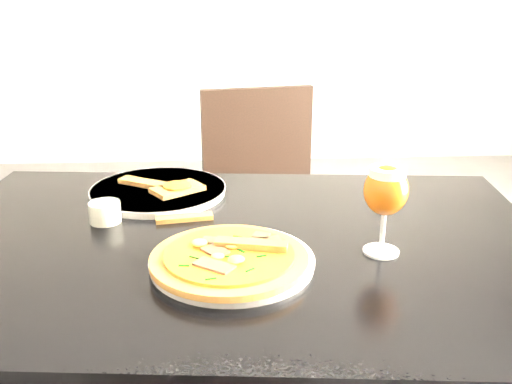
{
  "coord_description": "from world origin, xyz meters",
  "views": [
    {
      "loc": [
        0.08,
        -0.98,
        1.2
      ],
      "look_at": [
        0.14,
        0.04,
        0.83
      ],
      "focal_mm": 40.0,
      "sensor_mm": 36.0,
      "label": 1
    }
  ],
  "objects": [
    {
      "name": "dining_table",
      "position": [
        0.09,
        0.0,
        0.66
      ],
      "size": [
        1.27,
        0.91,
        0.75
      ],
      "rotation": [
        0.0,
        0.0,
        -0.09
      ],
      "color": "black",
      "rests_on": "ground"
    },
    {
      "name": "chair_far",
      "position": [
        0.21,
        0.81,
        0.48
      ],
      "size": [
        0.47,
        0.47,
        0.88
      ],
      "rotation": [
        0.0,
        0.0,
        0.18
      ],
      "color": "black",
      "rests_on": "ground"
    },
    {
      "name": "plate_main",
      "position": [
        0.09,
        -0.11,
        0.76
      ],
      "size": [
        0.31,
        0.31,
        0.01
      ],
      "primitive_type": "cylinder",
      "rotation": [
        0.0,
        0.0,
        -0.13
      ],
      "color": "silver",
      "rests_on": "dining_table"
    },
    {
      "name": "pizza",
      "position": [
        0.08,
        -0.12,
        0.77
      ],
      "size": [
        0.27,
        0.27,
        0.03
      ],
      "rotation": [
        0.0,
        0.0,
        -0.54
      ],
      "color": "brown",
      "rests_on": "plate_main"
    },
    {
      "name": "plate_second",
      "position": [
        -0.08,
        0.26,
        0.76
      ],
      "size": [
        0.41,
        0.41,
        0.02
      ],
      "primitive_type": "cylinder",
      "rotation": [
        0.0,
        0.0,
        -0.5
      ],
      "color": "silver",
      "rests_on": "dining_table"
    },
    {
      "name": "crust_scraps",
      "position": [
        -0.06,
        0.25,
        0.77
      ],
      "size": [
        0.21,
        0.15,
        0.02
      ],
      "rotation": [
        0.0,
        0.0,
        -0.08
      ],
      "color": "brown",
      "rests_on": "plate_second"
    },
    {
      "name": "loose_crust",
      "position": [
        -0.01,
        0.1,
        0.75
      ],
      "size": [
        0.12,
        0.04,
        0.01
      ],
      "primitive_type": "cube",
      "rotation": [
        0.0,
        0.0,
        0.16
      ],
      "color": "brown",
      "rests_on": "dining_table"
    },
    {
      "name": "sauce_cup",
      "position": [
        -0.17,
        0.1,
        0.77
      ],
      "size": [
        0.06,
        0.06,
        0.04
      ],
      "color": "silver",
      "rests_on": "dining_table"
    },
    {
      "name": "beer_glass",
      "position": [
        0.36,
        -0.07,
        0.87
      ],
      "size": [
        0.08,
        0.08,
        0.16
      ],
      "color": "silver",
      "rests_on": "dining_table"
    }
  ]
}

